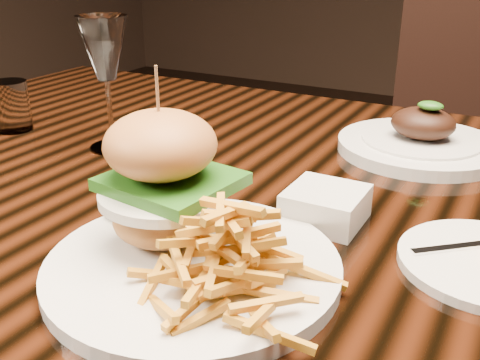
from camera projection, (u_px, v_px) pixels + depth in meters
The scene contains 7 objects.
dining_table at pixel (295, 236), 0.77m from camera, with size 1.60×0.90×0.75m.
burger_plate at pixel (190, 224), 0.52m from camera, with size 0.28×0.28×0.19m.
ramekin at pixel (326, 206), 0.63m from camera, with size 0.08×0.08×0.04m, color silver.
wine_glass at pixel (104, 53), 0.81m from camera, with size 0.07×0.07×0.20m.
water_tumbler at pixel (11, 106), 0.94m from camera, with size 0.06×0.06×0.08m, color white.
far_dish at pixel (421, 142), 0.85m from camera, with size 0.25×0.25×0.08m.
chair_far at pixel (476, 151), 1.48m from camera, with size 0.54×0.54×0.95m.
Camera 1 is at (0.26, -0.63, 1.04)m, focal length 42.00 mm.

